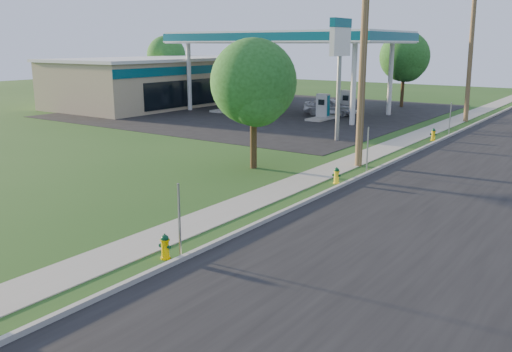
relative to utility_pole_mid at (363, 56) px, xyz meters
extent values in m
plane|color=#214A19|center=(0.60, -17.00, -4.95)|extent=(140.00, 140.00, 0.00)
cube|color=black|center=(5.10, -7.00, -4.94)|extent=(8.00, 120.00, 0.02)
cube|color=#A3A197|center=(1.10, -7.00, -4.88)|extent=(0.15, 120.00, 0.15)
cube|color=#99978A|center=(-0.65, -7.00, -4.94)|extent=(1.50, 120.00, 0.03)
cube|color=black|center=(-15.40, 15.00, -4.94)|extent=(26.00, 28.00, 0.02)
cylinder|color=brown|center=(0.00, 0.00, -0.05)|extent=(0.32, 0.32, 9.80)
cylinder|color=brown|center=(0.00, 18.00, -0.20)|extent=(0.49, 0.32, 9.50)
cube|color=gray|center=(0.85, -12.80, -3.95)|extent=(0.05, 0.04, 2.00)
cube|color=gray|center=(0.85, -1.00, -3.95)|extent=(0.05, 0.04, 2.00)
cube|color=gray|center=(0.85, 11.20, -3.95)|extent=(0.05, 0.04, 2.00)
cylinder|color=silver|center=(-20.90, 11.70, -2.20)|extent=(0.36, 0.36, 5.50)
cylinder|color=silver|center=(-20.90, 18.30, -2.20)|extent=(0.36, 0.36, 5.50)
cylinder|color=silver|center=(-5.90, 11.70, -2.20)|extent=(0.36, 0.36, 5.50)
cylinder|color=silver|center=(-5.90, 18.30, -2.20)|extent=(0.36, 0.36, 5.50)
cube|color=silver|center=(-13.40, 15.00, 1.00)|extent=(18.00, 9.00, 0.90)
cube|color=#055162|center=(-13.40, 15.00, 1.00)|extent=(18.15, 9.15, 0.63)
cube|color=silver|center=(-13.40, 15.00, 0.68)|extent=(18.18, 9.18, 0.10)
cube|color=#A3A197|center=(-17.90, 13.00, -4.86)|extent=(1.20, 3.20, 0.18)
cube|color=#9EA0A3|center=(-17.90, 13.00, -3.90)|extent=(0.90, 0.50, 1.70)
cube|color=#055162|center=(-17.90, 13.00, -3.90)|extent=(0.94, 0.40, 1.50)
cube|color=black|center=(-17.90, 12.73, -3.65)|extent=(0.50, 0.02, 0.40)
cube|color=#A3A197|center=(-8.90, 13.00, -4.86)|extent=(1.20, 3.20, 0.18)
cube|color=#9EA0A3|center=(-8.90, 13.00, -3.90)|extent=(0.90, 0.50, 1.70)
cube|color=#055162|center=(-8.90, 13.00, -3.90)|extent=(0.94, 0.40, 1.50)
cube|color=black|center=(-8.90, 12.73, -3.65)|extent=(0.50, 0.02, 0.40)
cube|color=#A3A197|center=(-17.90, 17.00, -4.86)|extent=(1.20, 3.20, 0.18)
cube|color=#9EA0A3|center=(-17.90, 17.00, -3.90)|extent=(0.90, 0.50, 1.70)
cube|color=#055162|center=(-17.90, 17.00, -3.90)|extent=(0.94, 0.40, 1.50)
cube|color=black|center=(-17.90, 16.73, -3.65)|extent=(0.50, 0.02, 0.40)
cube|color=#A3A197|center=(-8.90, 17.00, -4.86)|extent=(1.20, 3.20, 0.18)
cube|color=#9EA0A3|center=(-8.90, 17.00, -3.90)|extent=(0.90, 0.50, 1.70)
cube|color=#055162|center=(-8.90, 17.00, -3.90)|extent=(0.94, 0.40, 1.50)
cube|color=black|center=(-8.90, 16.73, -3.65)|extent=(0.50, 0.02, 0.40)
cube|color=tan|center=(-26.40, 15.00, -2.95)|extent=(10.00, 22.00, 4.00)
cube|color=#055162|center=(-21.38, 15.00, -1.65)|extent=(0.06, 22.00, 0.70)
cube|color=black|center=(-21.37, 15.00, -3.55)|extent=(0.06, 16.06, 2.20)
cube|color=silver|center=(-26.40, 15.00, -0.83)|extent=(10.40, 22.40, 0.25)
cylinder|color=gray|center=(-3.90, 5.50, -2.45)|extent=(0.24, 0.24, 5.00)
cube|color=silver|center=(-3.90, 5.50, 0.85)|extent=(0.30, 2.00, 2.00)
cube|color=#055162|center=(-3.90, 5.50, 1.65)|extent=(0.34, 2.04, 0.50)
cylinder|color=#3A2714|center=(-3.69, -3.13, -3.47)|extent=(0.30, 0.30, 2.96)
sphere|color=#204D19|center=(-3.69, -3.13, -1.10)|extent=(3.79, 3.79, 3.79)
sphere|color=#204D19|center=(-3.29, -3.43, -1.70)|extent=(2.61, 2.61, 2.61)
cylinder|color=#3A2714|center=(-7.11, 24.33, -3.26)|extent=(0.30, 0.30, 3.39)
sphere|color=#204D19|center=(-7.11, 24.33, -0.55)|extent=(4.34, 4.34, 4.34)
sphere|color=#204D19|center=(-6.71, 24.03, -1.23)|extent=(2.98, 2.98, 2.98)
cylinder|color=#3A2714|center=(-33.01, 21.45, -3.31)|extent=(0.30, 0.30, 3.28)
sphere|color=#204D19|center=(-33.01, 21.45, -0.69)|extent=(4.20, 4.20, 4.20)
sphere|color=#204D19|center=(-32.61, 21.15, -1.34)|extent=(2.89, 2.89, 2.89)
cylinder|color=#E0B300|center=(0.62, -13.13, -4.93)|extent=(0.26, 0.26, 0.06)
cylinder|color=#E0B300|center=(0.62, -13.13, -4.68)|extent=(0.20, 0.20, 0.55)
cylinder|color=#E0B300|center=(0.62, -13.13, -4.44)|extent=(0.26, 0.26, 0.04)
sphere|color=#083A1D|center=(0.62, -13.13, -4.40)|extent=(0.21, 0.21, 0.21)
cylinder|color=#083A1D|center=(0.62, -13.13, -4.29)|extent=(0.05, 0.05, 0.06)
cylinder|color=#083A1D|center=(0.63, -13.25, -4.60)|extent=(0.11, 0.12, 0.10)
cylinder|color=#083A1D|center=(0.50, -13.13, -4.60)|extent=(0.10, 0.09, 0.08)
cylinder|color=#083A1D|center=(0.75, -13.12, -4.60)|extent=(0.10, 0.09, 0.08)
cylinder|color=yellow|center=(0.67, -3.50, -4.93)|extent=(0.25, 0.25, 0.05)
cylinder|color=yellow|center=(0.67, -3.50, -4.68)|extent=(0.20, 0.20, 0.54)
cylinder|color=yellow|center=(0.67, -3.50, -4.45)|extent=(0.25, 0.25, 0.04)
sphere|color=#063916|center=(0.67, -3.50, -4.41)|extent=(0.21, 0.21, 0.21)
cylinder|color=#063916|center=(0.67, -3.50, -4.30)|extent=(0.05, 0.05, 0.05)
cylinder|color=#063916|center=(0.67, -3.63, -4.61)|extent=(0.10, 0.11, 0.10)
cylinder|color=#063916|center=(0.54, -3.50, -4.61)|extent=(0.09, 0.08, 0.08)
cylinder|color=#063916|center=(0.79, -3.50, -4.61)|extent=(0.09, 0.08, 0.08)
cylinder|color=yellow|center=(0.68, 8.68, -4.92)|extent=(0.28, 0.28, 0.06)
cylinder|color=yellow|center=(0.68, 8.68, -4.66)|extent=(0.22, 0.22, 0.59)
cylinder|color=yellow|center=(0.68, 8.68, -4.40)|extent=(0.28, 0.28, 0.04)
sphere|color=#0A371C|center=(0.68, 8.68, -4.36)|extent=(0.23, 0.23, 0.23)
cylinder|color=#0A371C|center=(0.68, 8.68, -4.24)|extent=(0.05, 0.05, 0.06)
cylinder|color=#0A371C|center=(0.70, 8.55, -4.58)|extent=(0.12, 0.13, 0.11)
cylinder|color=#0A371C|center=(0.54, 8.67, -4.58)|extent=(0.11, 0.10, 0.09)
cylinder|color=#0A371C|center=(0.82, 8.70, -4.58)|extent=(0.11, 0.10, 0.09)
imported|color=silver|center=(-9.69, 15.55, -4.27)|extent=(4.27, 2.36, 1.38)
camera|label=1|loc=(10.19, -22.56, 0.50)|focal=38.00mm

